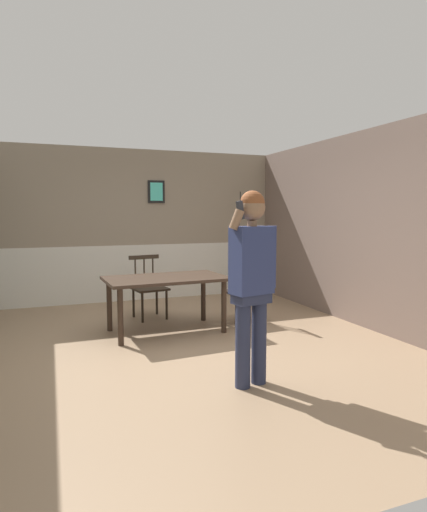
{
  "coord_description": "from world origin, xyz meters",
  "views": [
    {
      "loc": [
        -1.44,
        -4.89,
        1.6
      ],
      "look_at": [
        0.12,
        -0.8,
        1.15
      ],
      "focal_mm": 30.13,
      "sensor_mm": 36.0,
      "label": 1
    }
  ],
  "objects_px": {
    "dining_table": "(166,284)",
    "chair_by_doorway": "(149,287)",
    "chair_near_window": "(244,290)",
    "person_figure": "(252,274)"
  },
  "relations": [
    {
      "from": "dining_table",
      "to": "chair_by_doorway",
      "type": "height_order",
      "value": "chair_by_doorway"
    },
    {
      "from": "dining_table",
      "to": "chair_near_window",
      "type": "distance_m",
      "value": 1.19
    },
    {
      "from": "chair_by_doorway",
      "to": "person_figure",
      "type": "relative_size",
      "value": 0.53
    },
    {
      "from": "chair_near_window",
      "to": "chair_by_doorway",
      "type": "bearing_deg",
      "value": 53.88
    },
    {
      "from": "person_figure",
      "to": "chair_by_doorway",
      "type": "bearing_deg",
      "value": -95.85
    },
    {
      "from": "chair_near_window",
      "to": "person_figure",
      "type": "height_order",
      "value": "person_figure"
    },
    {
      "from": "chair_by_doorway",
      "to": "dining_table",
      "type": "bearing_deg",
      "value": 84.42
    },
    {
      "from": "dining_table",
      "to": "chair_near_window",
      "type": "relative_size",
      "value": 1.59
    },
    {
      "from": "dining_table",
      "to": "chair_near_window",
      "type": "height_order",
      "value": "chair_near_window"
    },
    {
      "from": "dining_table",
      "to": "chair_near_window",
      "type": "bearing_deg",
      "value": 3.35
    }
  ]
}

